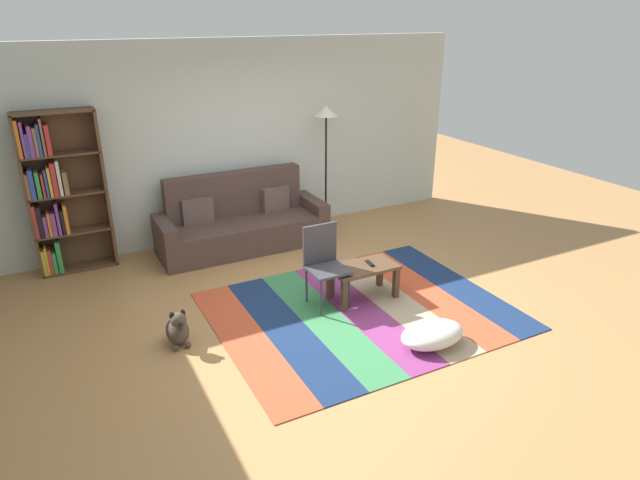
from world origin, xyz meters
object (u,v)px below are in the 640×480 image
at_px(folding_chair, 324,259).
at_px(bookshelf, 57,195).
at_px(tv_remote, 370,263).
at_px(coffee_table, 363,272).
at_px(couch, 241,223).
at_px(dog, 178,329).
at_px(pouf, 432,334).
at_px(standing_lamp, 326,127).

bearing_deg(folding_chair, bookshelf, -179.38).
bearing_deg(tv_remote, bookshelf, 147.52).
bearing_deg(tv_remote, coffee_table, -169.68).
bearing_deg(couch, dog, -124.54).
bearing_deg(couch, tv_remote, -69.24).
distance_m(couch, bookshelf, 2.29).
xyz_separation_m(bookshelf, folding_chair, (2.43, -2.22, -0.45)).
xyz_separation_m(coffee_table, dog, (-2.07, 0.04, -0.16)).
bearing_deg(pouf, couch, 103.96).
relative_size(standing_lamp, tv_remote, 12.02).
relative_size(bookshelf, dog, 4.95).
height_order(couch, folding_chair, couch).
relative_size(standing_lamp, folding_chair, 2.00).
height_order(bookshelf, dog, bookshelf).
relative_size(pouf, tv_remote, 4.47).
xyz_separation_m(couch, folding_chair, (0.25, -1.94, 0.20)).
bearing_deg(pouf, folding_chair, 113.47).
distance_m(dog, standing_lamp, 3.71).
distance_m(coffee_table, pouf, 1.14).
height_order(bookshelf, standing_lamp, bookshelf).
bearing_deg(dog, tv_remote, -0.81).
bearing_deg(tv_remote, dog, -175.03).
xyz_separation_m(pouf, standing_lamp, (0.57, 3.26, 1.39)).
relative_size(dog, standing_lamp, 0.22).
distance_m(bookshelf, dog, 2.57).
height_order(bookshelf, pouf, bookshelf).
bearing_deg(folding_chair, pouf, -23.47).
height_order(couch, standing_lamp, standing_lamp).
height_order(standing_lamp, folding_chair, standing_lamp).
bearing_deg(folding_chair, standing_lamp, 104.53).
bearing_deg(bookshelf, folding_chair, -42.43).
bearing_deg(standing_lamp, couch, -176.21).
xyz_separation_m(dog, folding_chair, (1.64, 0.08, 0.37)).
xyz_separation_m(bookshelf, coffee_table, (2.87, -2.33, -0.66)).
xyz_separation_m(couch, bookshelf, (-2.18, 0.28, 0.65)).
bearing_deg(bookshelf, couch, -7.42).
bearing_deg(bookshelf, standing_lamp, -3.15).
distance_m(dog, tv_remote, 2.17).
distance_m(coffee_table, standing_lamp, 2.53).
xyz_separation_m(coffee_table, folding_chair, (-0.44, 0.11, 0.21)).
relative_size(tv_remote, folding_chair, 0.17).
bearing_deg(bookshelf, tv_remote, -38.25).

